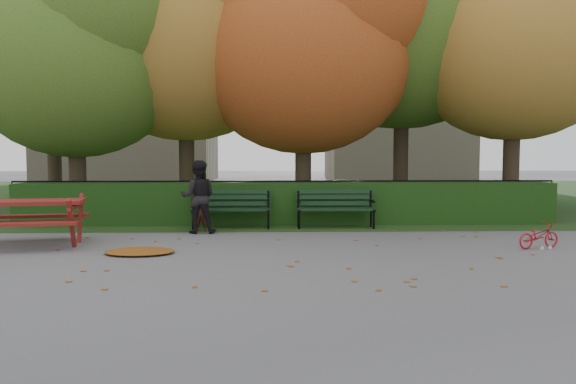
{
  "coord_description": "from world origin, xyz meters",
  "views": [
    {
      "loc": [
        -0.4,
        -9.19,
        1.73
      ],
      "look_at": [
        -0.07,
        1.28,
        1.0
      ],
      "focal_mm": 35.0,
      "sensor_mm": 36.0,
      "label": 1
    }
  ],
  "objects_px": {
    "tree_b": "(197,20)",
    "tree_f": "(59,29)",
    "tree_d": "(418,6)",
    "tree_c": "(316,37)",
    "tree_g": "(529,45)",
    "child": "(201,211)",
    "adult": "(198,197)",
    "bench_right": "(335,205)",
    "picnic_table": "(27,211)",
    "tree_a": "(84,44)",
    "tree_e": "(531,27)",
    "bench_left": "(231,206)",
    "bicycle": "(539,236)"
  },
  "relations": [
    {
      "from": "tree_c",
      "to": "tree_g",
      "type": "distance_m",
      "value": 8.43
    },
    {
      "from": "bicycle",
      "to": "tree_a",
      "type": "bearing_deg",
      "value": 45.15
    },
    {
      "from": "bench_left",
      "to": "bench_right",
      "type": "xyz_separation_m",
      "value": [
        2.4,
        0.0,
        0.0
      ]
    },
    {
      "from": "tree_d",
      "to": "tree_e",
      "type": "bearing_deg",
      "value": -28.91
    },
    {
      "from": "bicycle",
      "to": "tree_e",
      "type": "bearing_deg",
      "value": -40.58
    },
    {
      "from": "tree_g",
      "to": "bench_right",
      "type": "xyz_separation_m",
      "value": [
        -7.23,
        -6.06,
        -4.85
      ]
    },
    {
      "from": "tree_d",
      "to": "bicycle",
      "type": "distance_m",
      "value": 8.68
    },
    {
      "from": "tree_b",
      "to": "tree_g",
      "type": "height_order",
      "value": "tree_b"
    },
    {
      "from": "tree_b",
      "to": "tree_d",
      "type": "bearing_deg",
      "value": 4.38
    },
    {
      "from": "tree_f",
      "to": "bench_left",
      "type": "height_order",
      "value": "tree_f"
    },
    {
      "from": "bench_left",
      "to": "picnic_table",
      "type": "relative_size",
      "value": 0.8
    },
    {
      "from": "tree_g",
      "to": "picnic_table",
      "type": "xyz_separation_m",
      "value": [
        -13.25,
        -8.47,
        -4.71
      ]
    },
    {
      "from": "tree_a",
      "to": "tree_g",
      "type": "height_order",
      "value": "tree_g"
    },
    {
      "from": "tree_f",
      "to": "tree_g",
      "type": "xyz_separation_m",
      "value": [
        15.47,
        0.52,
        -0.32
      ]
    },
    {
      "from": "tree_c",
      "to": "tree_e",
      "type": "bearing_deg",
      "value": -1.93
    },
    {
      "from": "picnic_table",
      "to": "child",
      "type": "bearing_deg",
      "value": 22.63
    },
    {
      "from": "tree_c",
      "to": "bench_right",
      "type": "relative_size",
      "value": 4.44
    },
    {
      "from": "tree_f",
      "to": "picnic_table",
      "type": "xyz_separation_m",
      "value": [
        2.21,
        -7.94,
        -5.03
      ]
    },
    {
      "from": "child",
      "to": "adult",
      "type": "relative_size",
      "value": 0.56
    },
    {
      "from": "tree_f",
      "to": "tree_g",
      "type": "distance_m",
      "value": 15.48
    },
    {
      "from": "tree_c",
      "to": "bicycle",
      "type": "distance_m",
      "value": 7.84
    },
    {
      "from": "tree_a",
      "to": "tree_c",
      "type": "bearing_deg",
      "value": 3.65
    },
    {
      "from": "child",
      "to": "tree_g",
      "type": "bearing_deg",
      "value": -150.67
    },
    {
      "from": "child",
      "to": "bicycle",
      "type": "relative_size",
      "value": 1.0
    },
    {
      "from": "tree_e",
      "to": "tree_c",
      "type": "bearing_deg",
      "value": 178.07
    },
    {
      "from": "tree_c",
      "to": "child",
      "type": "distance_m",
      "value": 5.88
    },
    {
      "from": "tree_e",
      "to": "bench_left",
      "type": "xyz_separation_m",
      "value": [
        -7.82,
        -2.07,
        -4.56
      ]
    },
    {
      "from": "tree_b",
      "to": "adult",
      "type": "distance_m",
      "value": 6.03
    },
    {
      "from": "tree_a",
      "to": "tree_e",
      "type": "height_order",
      "value": "tree_e"
    },
    {
      "from": "tree_b",
      "to": "picnic_table",
      "type": "xyz_separation_m",
      "value": [
        -2.48,
        -5.45,
        -4.74
      ]
    },
    {
      "from": "tree_d",
      "to": "bench_left",
      "type": "bearing_deg",
      "value": -145.74
    },
    {
      "from": "bench_right",
      "to": "tree_b",
      "type": "bearing_deg",
      "value": 139.33
    },
    {
      "from": "tree_a",
      "to": "bench_left",
      "type": "xyz_separation_m",
      "value": [
        3.89,
        -1.88,
        -4.0
      ]
    },
    {
      "from": "tree_b",
      "to": "child",
      "type": "relative_size",
      "value": 10.0
    },
    {
      "from": "tree_c",
      "to": "bench_left",
      "type": "relative_size",
      "value": 4.44
    },
    {
      "from": "tree_c",
      "to": "adult",
      "type": "relative_size",
      "value": 5.09
    },
    {
      "from": "tree_a",
      "to": "tree_b",
      "type": "xyz_separation_m",
      "value": [
        2.74,
        1.17,
        0.88
      ]
    },
    {
      "from": "tree_d",
      "to": "adult",
      "type": "height_order",
      "value": "tree_d"
    },
    {
      "from": "tree_c",
      "to": "tree_g",
      "type": "height_order",
      "value": "tree_g"
    },
    {
      "from": "bench_right",
      "to": "picnic_table",
      "type": "distance_m",
      "value": 6.49
    },
    {
      "from": "tree_c",
      "to": "picnic_table",
      "type": "distance_m",
      "value": 8.5
    },
    {
      "from": "tree_b",
      "to": "tree_f",
      "type": "relative_size",
      "value": 0.96
    },
    {
      "from": "tree_d",
      "to": "tree_f",
      "type": "xyz_separation_m",
      "value": [
        -11.01,
        2.01,
        -0.29
      ]
    },
    {
      "from": "tree_c",
      "to": "tree_e",
      "type": "relative_size",
      "value": 0.98
    },
    {
      "from": "tree_f",
      "to": "bicycle",
      "type": "distance_m",
      "value": 15.37
    },
    {
      "from": "tree_f",
      "to": "picnic_table",
      "type": "height_order",
      "value": "tree_f"
    },
    {
      "from": "tree_b",
      "to": "bench_right",
      "type": "height_order",
      "value": "tree_b"
    },
    {
      "from": "tree_d",
      "to": "bicycle",
      "type": "height_order",
      "value": "tree_d"
    },
    {
      "from": "tree_c",
      "to": "picnic_table",
      "type": "xyz_separation_m",
      "value": [
        -5.75,
        -4.67,
        -4.16
      ]
    },
    {
      "from": "tree_e",
      "to": "picnic_table",
      "type": "height_order",
      "value": "tree_e"
    }
  ]
}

